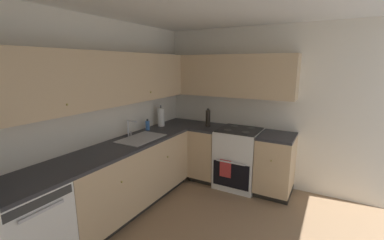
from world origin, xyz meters
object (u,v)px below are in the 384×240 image
at_px(dishwasher, 25,233).
at_px(paper_towel_roll, 161,117).
at_px(soap_bottle, 148,125).
at_px(oil_bottle, 208,118).
at_px(oven_range, 239,157).

distance_m(dishwasher, paper_towel_roll, 2.34).
bearing_deg(soap_bottle, paper_towel_roll, -3.61).
bearing_deg(dishwasher, paper_towel_roll, 4.08).
relative_size(soap_bottle, oil_bottle, 0.60).
distance_m(soap_bottle, paper_towel_roll, 0.33).
distance_m(paper_towel_roll, oil_bottle, 0.75).
bearing_deg(dishwasher, oil_bottle, -10.99).
bearing_deg(paper_towel_roll, oil_bottle, -62.22).
relative_size(oven_range, paper_towel_roll, 2.97).
height_order(dishwasher, oil_bottle, oil_bottle).
xyz_separation_m(oven_range, soap_bottle, (-0.69, 1.21, 0.51)).
xyz_separation_m(dishwasher, soap_bottle, (1.93, 0.18, 0.54)).
bearing_deg(soap_bottle, oven_range, -60.47).
bearing_deg(oil_bottle, paper_towel_roll, 117.78).
relative_size(dishwasher, oil_bottle, 3.00).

